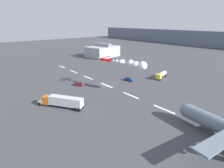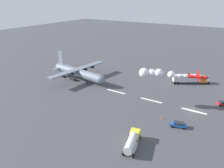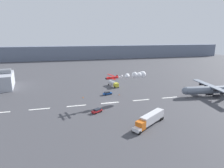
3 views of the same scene
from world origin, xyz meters
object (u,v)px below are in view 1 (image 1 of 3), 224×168
object	(u,v)px
airport_staff_sedan	(129,79)
stunt_biplane_red	(132,64)
semi_truck_orange	(62,101)
traffic_cone_far	(134,84)
fuel_tanker_truck	(161,75)
traffic_cone_near	(109,75)
followme_car_yellow	(79,84)

from	to	relation	value
airport_staff_sedan	stunt_biplane_red	bearing A→B (deg)	-41.94
semi_truck_orange	traffic_cone_far	distance (m)	33.95
fuel_tanker_truck	traffic_cone_near	xyz separation A→B (m)	(-19.43, -16.96, -1.37)
fuel_tanker_truck	semi_truck_orange	bearing A→B (deg)	-91.34
traffic_cone_near	fuel_tanker_truck	bearing A→B (deg)	41.12
stunt_biplane_red	traffic_cone_far	xyz separation A→B (m)	(-5.15, 7.46, -10.90)
followme_car_yellow	traffic_cone_near	xyz separation A→B (m)	(-3.25, 19.07, -0.44)
fuel_tanker_truck	followme_car_yellow	world-z (taller)	fuel_tanker_truck
semi_truck_orange	followme_car_yellow	distance (m)	21.05
stunt_biplane_red	fuel_tanker_truck	distance (m)	26.34
traffic_cone_far	followme_car_yellow	bearing A→B (deg)	-127.17
followme_car_yellow	semi_truck_orange	bearing A→B (deg)	-44.45
airport_staff_sedan	traffic_cone_far	xyz separation A→B (m)	(5.48, -2.10, -0.44)
airport_staff_sedan	traffic_cone_near	xyz separation A→B (m)	(-12.32, -2.22, -0.44)
fuel_tanker_truck	followme_car_yellow	size ratio (longest dim) A/B	2.01
airport_staff_sedan	followme_car_yellow	bearing A→B (deg)	-113.06
fuel_tanker_truck	followme_car_yellow	bearing A→B (deg)	-114.18
fuel_tanker_truck	traffic_cone_near	size ratio (longest dim) A/B	12.19
fuel_tanker_truck	airport_staff_sedan	world-z (taller)	fuel_tanker_truck
followme_car_yellow	traffic_cone_far	size ratio (longest dim) A/B	6.07
semi_truck_orange	traffic_cone_far	size ratio (longest dim) A/B	19.03
semi_truck_orange	followme_car_yellow	bearing A→B (deg)	135.55
traffic_cone_near	stunt_biplane_red	bearing A→B (deg)	-17.73
fuel_tanker_truck	traffic_cone_far	bearing A→B (deg)	-95.53
stunt_biplane_red	traffic_cone_near	bearing A→B (deg)	162.27
airport_staff_sedan	traffic_cone_near	size ratio (longest dim) A/B	6.44
stunt_biplane_red	traffic_cone_far	size ratio (longest dim) A/B	27.76
stunt_biplane_red	airport_staff_sedan	bearing A→B (deg)	138.06
followme_car_yellow	traffic_cone_near	world-z (taller)	followme_car_yellow
stunt_biplane_red	airport_staff_sedan	distance (m)	17.72
airport_staff_sedan	fuel_tanker_truck	bearing A→B (deg)	64.24
stunt_biplane_red	semi_truck_orange	bearing A→B (deg)	-100.10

